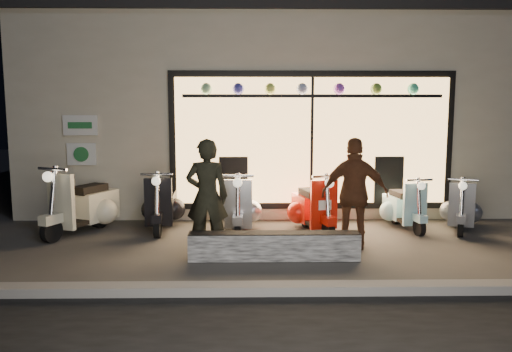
{
  "coord_description": "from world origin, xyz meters",
  "views": [
    {
      "loc": [
        -0.44,
        -7.59,
        2.12
      ],
      "look_at": [
        -0.29,
        0.6,
        1.05
      ],
      "focal_mm": 35.0,
      "sensor_mm": 36.0,
      "label": 1
    }
  ],
  "objects_px": {
    "graffiti_barrier": "(274,246)",
    "woman": "(355,194)",
    "scooter_red": "(312,207)",
    "man": "(207,196)",
    "scooter_silver": "(240,207)"
  },
  "relations": [
    {
      "from": "graffiti_barrier",
      "to": "woman",
      "type": "relative_size",
      "value": 1.42
    },
    {
      "from": "scooter_silver",
      "to": "woman",
      "type": "xyz_separation_m",
      "value": [
        1.79,
        -1.27,
        0.44
      ]
    },
    {
      "from": "graffiti_barrier",
      "to": "scooter_red",
      "type": "distance_m",
      "value": 1.94
    },
    {
      "from": "scooter_silver",
      "to": "scooter_red",
      "type": "height_order",
      "value": "scooter_silver"
    },
    {
      "from": "graffiti_barrier",
      "to": "woman",
      "type": "distance_m",
      "value": 1.54
    },
    {
      "from": "scooter_red",
      "to": "woman",
      "type": "height_order",
      "value": "woman"
    },
    {
      "from": "woman",
      "to": "graffiti_barrier",
      "type": "bearing_deg",
      "value": 32.97
    },
    {
      "from": "man",
      "to": "woman",
      "type": "height_order",
      "value": "woman"
    },
    {
      "from": "scooter_silver",
      "to": "woman",
      "type": "relative_size",
      "value": 0.84
    },
    {
      "from": "scooter_red",
      "to": "woman",
      "type": "distance_m",
      "value": 1.37
    },
    {
      "from": "graffiti_barrier",
      "to": "scooter_silver",
      "type": "bearing_deg",
      "value": 105.84
    },
    {
      "from": "man",
      "to": "graffiti_barrier",
      "type": "bearing_deg",
      "value": 159.32
    },
    {
      "from": "man",
      "to": "scooter_red",
      "type": "bearing_deg",
      "value": -140.81
    },
    {
      "from": "scooter_silver",
      "to": "man",
      "type": "relative_size",
      "value": 0.84
    },
    {
      "from": "scooter_red",
      "to": "man",
      "type": "relative_size",
      "value": 0.85
    }
  ]
}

